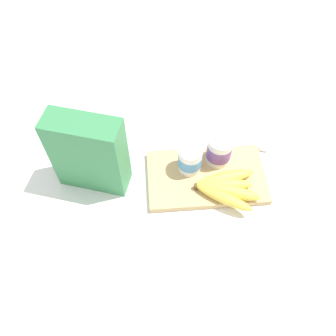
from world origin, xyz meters
TOP-DOWN VIEW (x-y plane):
  - ground_plane at (0.00, 0.00)m, footprint 2.40×2.40m
  - cutting_board at (0.00, 0.00)m, footprint 0.34×0.20m
  - cereal_box at (-0.33, 0.02)m, footprint 0.21×0.13m
  - yogurt_cup_front at (-0.05, 0.03)m, footprint 0.07×0.07m
  - yogurt_cup_back at (0.04, 0.05)m, footprint 0.07×0.07m
  - banana_bunch at (0.04, -0.06)m, footprint 0.19×0.16m
  - spoon at (0.22, 0.09)m, footprint 0.13×0.06m

SIDE VIEW (x-z plane):
  - ground_plane at x=0.00m, z-range 0.00..0.00m
  - spoon at x=0.22m, z-range 0.00..0.01m
  - cutting_board at x=0.00m, z-range 0.00..0.02m
  - banana_bunch at x=0.04m, z-range 0.02..0.06m
  - yogurt_cup_front at x=-0.05m, z-range 0.02..0.11m
  - yogurt_cup_back at x=0.04m, z-range 0.02..0.11m
  - cereal_box at x=-0.33m, z-range 0.00..0.25m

